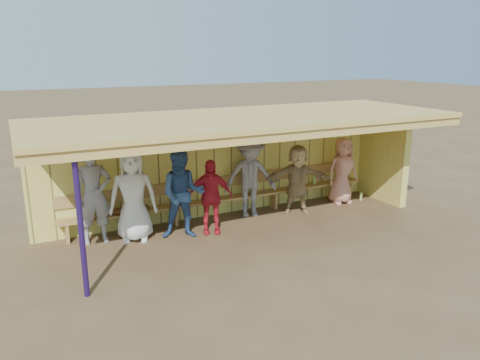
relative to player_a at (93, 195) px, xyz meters
name	(u,v)px	position (x,y,z in m)	size (l,w,h in m)	color
ground	(247,230)	(3.06, -0.78, -1.00)	(90.00, 90.00, 0.00)	brown
player_a	(93,195)	(0.00, 0.00, 0.00)	(0.73, 0.48, 2.00)	gray
player_b	(133,195)	(0.74, -0.22, -0.03)	(0.95, 0.62, 1.94)	white
player_c	(183,194)	(1.69, -0.53, -0.06)	(0.91, 0.71, 1.87)	#325389
player_d	(210,197)	(2.29, -0.54, -0.19)	(0.94, 0.39, 1.61)	red
player_e	(250,177)	(3.55, 0.03, -0.04)	(1.24, 0.71, 1.92)	gray
player_f	(297,179)	(4.68, -0.25, -0.17)	(1.54, 0.49, 1.66)	tan
player_h	(342,171)	(6.11, -0.13, -0.15)	(0.83, 0.54, 1.70)	tan
dugout_structure	(249,147)	(3.45, -0.09, 0.70)	(8.80, 3.20, 2.50)	#E8DA63
bench	(226,194)	(3.06, 0.34, -0.47)	(7.60, 0.34, 0.93)	tan
dugout_equipment	(191,202)	(2.13, 0.21, -0.51)	(6.37, 0.62, 0.80)	#CA6517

